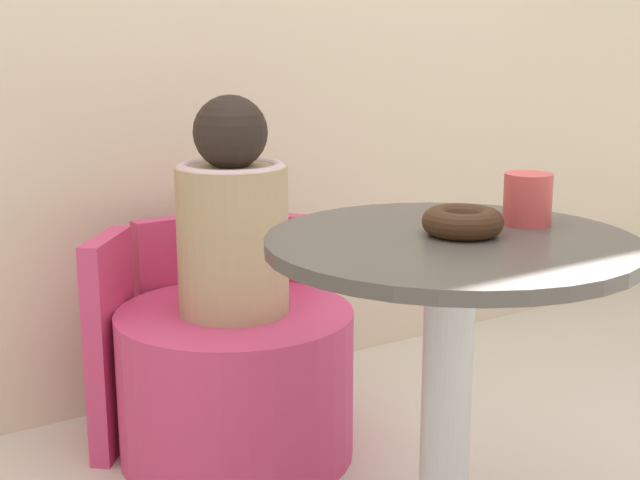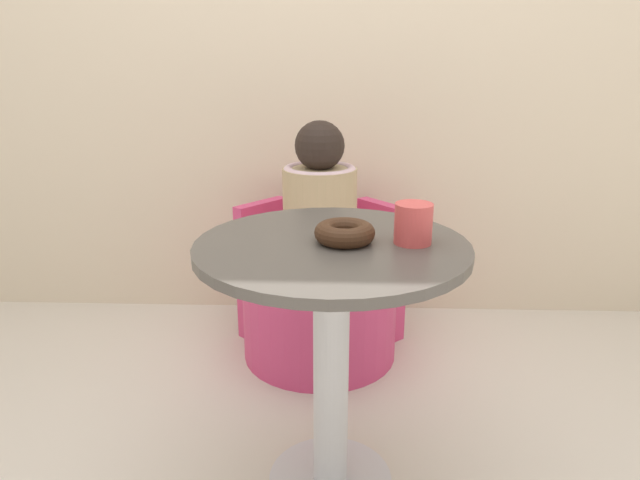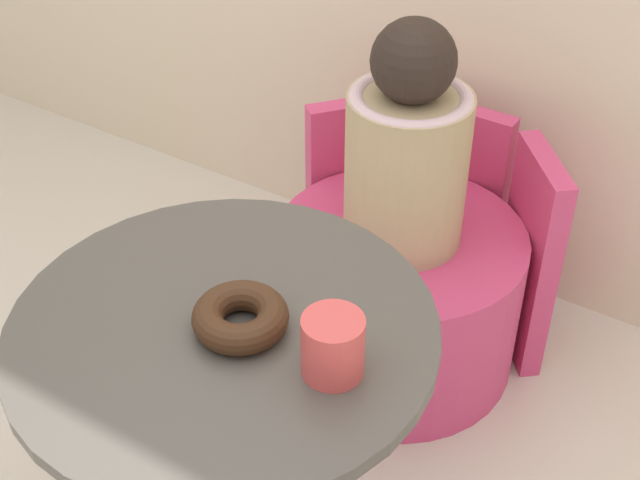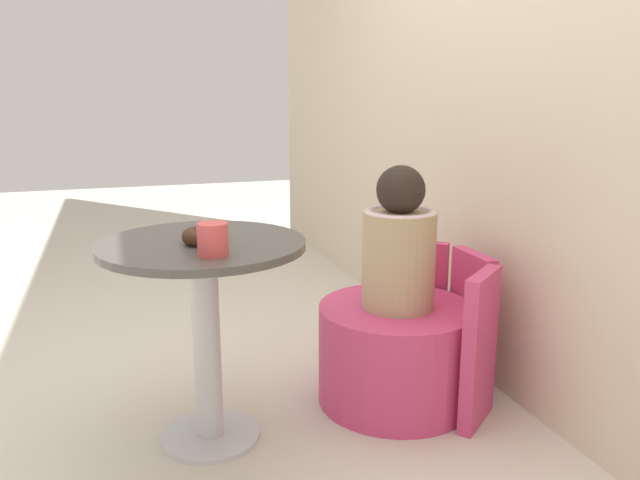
% 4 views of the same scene
% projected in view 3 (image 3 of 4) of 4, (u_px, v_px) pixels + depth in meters
% --- Properties ---
extents(round_table, '(0.65, 0.65, 0.68)m').
position_uv_depth(round_table, '(230.00, 407.00, 1.44)').
color(round_table, silver).
rests_on(round_table, ground_plane).
extents(tub_chair, '(0.58, 0.58, 0.37)m').
position_uv_depth(tub_chair, '(397.00, 298.00, 2.13)').
color(tub_chair, '#D13D70').
rests_on(tub_chair, ground_plane).
extents(booth_backrest, '(0.68, 0.25, 0.55)m').
position_uv_depth(booth_backrest, '(444.00, 218.00, 2.23)').
color(booth_backrest, '#D13D70').
rests_on(booth_backrest, ground_plane).
extents(child_figure, '(0.27, 0.27, 0.52)m').
position_uv_depth(child_figure, '(408.00, 148.00, 1.87)').
color(child_figure, tan).
rests_on(child_figure, tub_chair).
extents(donut, '(0.14, 0.14, 0.05)m').
position_uv_depth(donut, '(240.00, 317.00, 1.30)').
color(donut, '#3D2314').
rests_on(donut, round_table).
extents(cup, '(0.09, 0.09, 0.10)m').
position_uv_depth(cup, '(333.00, 346.00, 1.22)').
color(cup, '#DB4C4C').
rests_on(cup, round_table).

